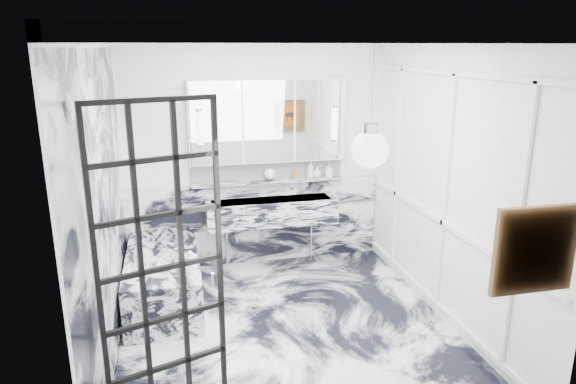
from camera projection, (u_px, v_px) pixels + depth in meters
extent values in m
plane|color=silver|center=(288.00, 331.00, 5.03)|extent=(3.60, 3.60, 0.00)
plane|color=white|center=(288.00, 32.00, 4.27)|extent=(3.60, 3.60, 0.00)
plane|color=white|center=(255.00, 155.00, 6.34)|extent=(3.60, 0.00, 3.60)
plane|color=white|center=(359.00, 277.00, 2.96)|extent=(3.60, 0.00, 3.60)
plane|color=white|center=(103.00, 206.00, 4.30)|extent=(0.00, 3.60, 3.60)
plane|color=white|center=(448.00, 184.00, 5.00)|extent=(0.00, 3.60, 3.60)
cube|color=silver|center=(257.00, 222.00, 6.55)|extent=(3.18, 0.05, 1.05)
cube|color=silver|center=(105.00, 212.00, 4.32)|extent=(0.02, 3.56, 2.68)
cube|color=white|center=(445.00, 194.00, 5.02)|extent=(0.03, 3.40, 2.30)
imported|color=#8C5919|center=(310.00, 169.00, 6.46)|extent=(0.10, 0.10, 0.22)
imported|color=#4C4C51|center=(329.00, 170.00, 6.52)|extent=(0.10, 0.10, 0.18)
imported|color=silver|center=(317.00, 172.00, 6.49)|extent=(0.13, 0.13, 0.14)
sphere|color=white|center=(270.00, 174.00, 6.35)|extent=(0.14, 0.14, 0.14)
cylinder|color=#8C5919|center=(294.00, 175.00, 6.43)|extent=(0.04, 0.04, 0.10)
cylinder|color=silver|center=(189.00, 270.00, 4.94)|extent=(0.08, 0.08, 0.12)
cube|color=#C55814|center=(535.00, 250.00, 3.25)|extent=(0.48, 0.05, 0.48)
sphere|color=white|center=(370.00, 150.00, 3.28)|extent=(0.24, 0.24, 0.24)
cube|color=silver|center=(271.00, 211.00, 6.32)|extent=(1.60, 0.45, 0.30)
cube|color=silver|center=(269.00, 181.00, 6.38)|extent=(1.90, 0.14, 0.04)
cube|color=white|center=(267.00, 170.00, 6.41)|extent=(1.90, 0.03, 0.23)
cube|color=white|center=(268.00, 121.00, 6.19)|extent=(1.90, 0.16, 1.00)
cylinder|color=white|center=(200.00, 128.00, 5.93)|extent=(0.07, 0.07, 0.40)
cylinder|color=white|center=(335.00, 123.00, 6.29)|extent=(0.07, 0.07, 0.40)
cube|color=silver|center=(164.00, 278.00, 5.54)|extent=(0.75, 1.65, 0.55)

